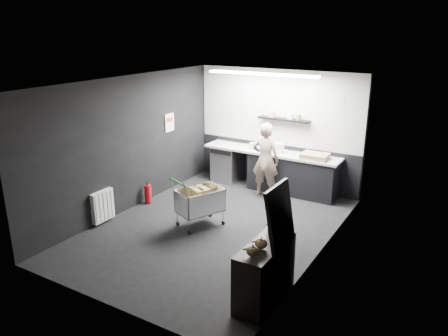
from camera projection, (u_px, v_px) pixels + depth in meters
The scene contains 22 objects.
floor at pixel (215, 228), 8.17m from camera, with size 5.50×5.50×0.00m, color black.
ceiling at pixel (214, 82), 7.33m from camera, with size 5.50×5.50×0.00m, color silver.
wall_back at pixel (277, 129), 10.00m from camera, with size 5.50×5.50×0.00m, color black.
wall_front at pixel (99, 213), 5.50m from camera, with size 5.50×5.50×0.00m, color black.
wall_left at pixel (129, 144), 8.72m from camera, with size 5.50×5.50×0.00m, color black.
wall_right at pixel (323, 178), 6.78m from camera, with size 5.50×5.50×0.00m, color black.
kitchen_wall_panel at pixel (278, 107), 9.83m from camera, with size 3.95×0.02×1.70m, color beige.
dado_panel at pixel (276, 164), 10.25m from camera, with size 3.95×0.02×1.00m, color black.
floating_shelf at pixel (284, 119), 9.71m from camera, with size 1.20×0.22×0.04m, color black.
wall_clock at pixel (340, 99), 9.05m from camera, with size 0.20×0.20×0.03m, color silver.
poster at pixel (169, 123), 9.71m from camera, with size 0.02×0.30×0.40m, color white.
poster_red_band at pixel (170, 120), 9.69m from camera, with size 0.01×0.22×0.10m, color red.
radiator at pixel (103, 206), 8.27m from camera, with size 0.10×0.50×0.60m, color silver.
ceiling_strip at pixel (262, 74), 8.86m from camera, with size 2.40×0.20×0.04m, color white.
prep_counter at pixel (275, 171), 9.94m from camera, with size 3.20×0.61×0.90m.
person at pixel (266, 160), 9.48m from camera, with size 0.60×0.40×1.66m, color beige.
shopping_cart at pixel (200, 202), 8.14m from camera, with size 0.86×1.10×0.98m.
sideboard at pixel (267, 264), 5.89m from camera, with size 0.48×1.12×1.69m.
fire_extinguisher at pixel (148, 193), 9.24m from camera, with size 0.14×0.14×0.47m.
cardboard_box at pixel (315, 156), 9.30m from camera, with size 0.56×0.43×0.11m, color #A77F59.
pink_tub at pixel (280, 148), 9.73m from camera, with size 0.21×0.21×0.21m, color silver.
white_container at pixel (253, 146), 10.01m from camera, with size 0.17×0.13×0.15m, color silver.
Camera 1 is at (3.94, -6.29, 3.60)m, focal length 35.00 mm.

